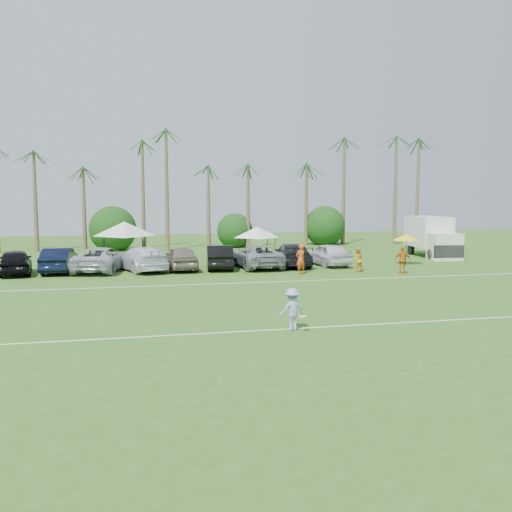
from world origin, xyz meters
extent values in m
plane|color=#305E1C|center=(0.00, 0.00, 0.00)|extent=(120.00, 120.00, 0.00)
cube|color=white|center=(0.00, 2.00, 0.01)|extent=(80.00, 0.10, 0.01)
cube|color=white|center=(0.00, 14.00, 0.01)|extent=(80.00, 0.10, 0.01)
cone|color=brown|center=(-12.00, 38.00, 5.00)|extent=(0.44, 0.44, 10.00)
cone|color=brown|center=(-8.00, 38.00, 5.50)|extent=(0.44, 0.44, 11.00)
cone|color=brown|center=(-4.00, 38.00, 4.00)|extent=(0.44, 0.44, 8.00)
cone|color=brown|center=(0.00, 38.00, 4.50)|extent=(0.44, 0.44, 9.00)
cone|color=brown|center=(4.00, 38.00, 5.00)|extent=(0.44, 0.44, 10.00)
cone|color=brown|center=(8.00, 38.00, 5.50)|extent=(0.44, 0.44, 11.00)
cone|color=brown|center=(13.00, 38.00, 4.00)|extent=(0.44, 0.44, 8.00)
cone|color=brown|center=(18.00, 38.00, 4.50)|extent=(0.44, 0.44, 9.00)
cone|color=brown|center=(23.00, 38.00, 5.00)|extent=(0.44, 0.44, 10.00)
cone|color=brown|center=(27.00, 38.00, 5.50)|extent=(0.44, 0.44, 11.00)
cylinder|color=brown|center=(-6.00, 39.00, 0.70)|extent=(0.30, 0.30, 1.40)
sphere|color=#103A10|center=(-6.00, 39.00, 1.80)|extent=(4.00, 4.00, 4.00)
cylinder|color=brown|center=(6.00, 39.00, 0.70)|extent=(0.30, 0.30, 1.40)
sphere|color=#103A10|center=(6.00, 39.00, 1.80)|extent=(4.00, 4.00, 4.00)
cylinder|color=brown|center=(16.00, 39.00, 0.70)|extent=(0.30, 0.30, 1.40)
sphere|color=#103A10|center=(16.00, 39.00, 1.80)|extent=(4.00, 4.00, 4.00)
imported|color=#E65619|center=(6.33, 16.98, 0.99)|extent=(0.85, 0.73, 1.98)
imported|color=#FEA31C|center=(10.44, 17.17, 0.83)|extent=(0.90, 0.76, 1.66)
imported|color=orange|center=(12.94, 15.56, 0.92)|extent=(1.15, 0.67, 1.85)
cube|color=white|center=(20.59, 25.67, 2.11)|extent=(3.11, 5.01, 2.57)
cube|color=white|center=(20.20, 22.39, 1.08)|extent=(2.57, 2.12, 2.16)
cube|color=black|center=(20.11, 21.63, 0.77)|extent=(2.39, 0.59, 1.03)
cube|color=#E5590C|center=(21.88, 25.51, 1.65)|extent=(0.21, 1.64, 0.93)
cylinder|color=black|center=(19.21, 22.72, 0.46)|extent=(0.42, 0.96, 0.93)
cylinder|color=black|center=(21.25, 22.48, 0.46)|extent=(0.42, 0.96, 0.93)
cylinder|color=black|center=(19.71, 27.02, 0.46)|extent=(0.42, 0.96, 0.93)
cylinder|color=black|center=(21.76, 26.77, 0.46)|extent=(0.42, 0.96, 0.93)
cylinder|color=black|center=(-6.46, 23.63, 1.08)|extent=(0.06, 0.06, 2.15)
cylinder|color=black|center=(-3.42, 23.63, 1.08)|extent=(0.06, 0.06, 2.15)
cylinder|color=black|center=(-6.46, 26.66, 1.08)|extent=(0.06, 0.06, 2.15)
cylinder|color=black|center=(-3.42, 26.66, 1.08)|extent=(0.06, 0.06, 2.15)
pyramid|color=silver|center=(-4.94, 25.14, 3.23)|extent=(4.65, 4.65, 1.08)
cylinder|color=black|center=(4.39, 25.37, 0.88)|extent=(0.06, 0.06, 1.76)
cylinder|color=black|center=(6.83, 25.37, 0.88)|extent=(0.06, 0.06, 1.76)
cylinder|color=black|center=(4.39, 27.81, 0.88)|extent=(0.06, 0.06, 1.76)
cylinder|color=black|center=(6.83, 27.81, 0.88)|extent=(0.06, 0.06, 1.76)
pyramid|color=white|center=(5.61, 26.59, 2.64)|extent=(3.81, 3.81, 0.88)
cylinder|color=black|center=(15.61, 20.17, 1.04)|extent=(0.05, 0.05, 2.08)
cone|color=yellow|center=(15.61, 20.17, 2.08)|extent=(2.08, 2.08, 0.47)
imported|color=#979FD6|center=(1.18, 1.77, 0.81)|extent=(1.14, 0.77, 1.62)
cylinder|color=white|center=(1.48, 1.37, 0.61)|extent=(0.27, 0.27, 0.03)
imported|color=black|center=(-11.98, 21.03, 0.84)|extent=(2.58, 5.14, 1.68)
imported|color=black|center=(-9.27, 21.43, 0.84)|extent=(2.15, 5.22, 1.68)
imported|color=#B3B9C4|center=(-6.55, 21.28, 0.84)|extent=(4.10, 6.53, 1.68)
imported|color=white|center=(-3.84, 21.02, 0.84)|extent=(4.04, 6.24, 1.68)
imported|color=gray|center=(-1.13, 20.94, 0.84)|extent=(2.13, 4.99, 1.68)
imported|color=black|center=(1.58, 21.00, 0.84)|extent=(2.38, 5.28, 1.68)
imported|color=gray|center=(4.29, 20.93, 0.84)|extent=(3.01, 6.15, 1.68)
imported|color=black|center=(7.00, 21.24, 0.84)|extent=(3.06, 6.04, 1.68)
imported|color=white|center=(9.71, 21.06, 0.84)|extent=(2.50, 5.12, 1.68)
camera|label=1|loc=(-4.99, -18.69, 5.06)|focal=40.00mm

